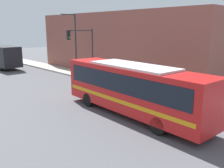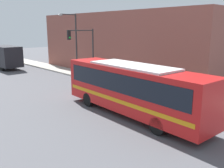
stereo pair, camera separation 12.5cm
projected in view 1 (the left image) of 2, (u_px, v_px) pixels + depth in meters
The scene contains 10 objects.
ground_plane at pixel (164, 125), 14.78m from camera, with size 120.00×120.00×0.00m, color #515156.
sidewalk at pixel (64, 71), 32.85m from camera, with size 2.60×70.00×0.17m.
building_facade at pixel (121, 44), 30.48m from camera, with size 6.00×25.49×7.35m.
city_bus at pixel (133, 87), 15.99m from camera, with size 3.06×11.31×3.35m.
delivery_truck at pixel (3, 56), 34.73m from camera, with size 2.46×7.53×3.16m.
fire_hydrant at pixel (146, 86), 22.00m from camera, with size 0.23×0.31×0.81m.
traffic_light_pole at pixel (84, 45), 26.06m from camera, with size 3.28×0.35×5.32m.
parking_meter at pixel (130, 78), 23.28m from camera, with size 0.14×0.14×1.21m.
street_lamp at pixel (73, 39), 28.87m from camera, with size 2.36×0.28×6.99m.
pedestrian_near_corner at pixel (91, 68), 29.05m from camera, with size 0.34×0.34×1.70m.
Camera 1 is at (-11.74, -8.01, 5.64)m, focal length 40.00 mm.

